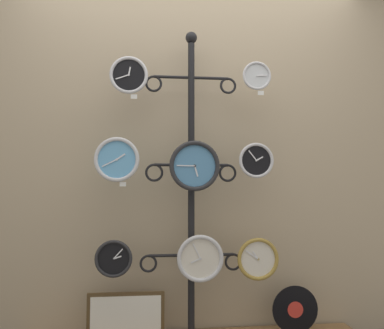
{
  "coord_description": "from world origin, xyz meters",
  "views": [
    {
      "loc": [
        -0.24,
        -2.06,
        1.0
      ],
      "look_at": [
        0.0,
        0.36,
        1.16
      ],
      "focal_mm": 35.0,
      "sensor_mm": 36.0,
      "label": 1
    }
  ],
  "objects_px": {
    "display_stand": "(191,218)",
    "clock_middle_right": "(256,161)",
    "picture_frame": "(126,317)",
    "vinyl_record": "(295,310)",
    "clock_bottom_left": "(114,259)",
    "clock_top_right": "(257,76)",
    "clock_bottom_right": "(258,259)",
    "clock_bottom_center": "(200,258)",
    "clock_top_left": "(129,75)",
    "clock_middle_center": "(195,166)",
    "clock_middle_left": "(117,160)"
  },
  "relations": [
    {
      "from": "display_stand",
      "to": "clock_middle_right",
      "type": "bearing_deg",
      "value": -12.56
    },
    {
      "from": "picture_frame",
      "to": "vinyl_record",
      "type": "bearing_deg",
      "value": 1.1
    },
    {
      "from": "clock_bottom_left",
      "to": "picture_frame",
      "type": "bearing_deg",
      "value": 35.48
    },
    {
      "from": "clock_top_right",
      "to": "picture_frame",
      "type": "height_order",
      "value": "clock_top_right"
    },
    {
      "from": "clock_bottom_right",
      "to": "vinyl_record",
      "type": "relative_size",
      "value": 0.88
    },
    {
      "from": "clock_top_right",
      "to": "clock_bottom_center",
      "type": "relative_size",
      "value": 0.65
    },
    {
      "from": "clock_top_left",
      "to": "clock_bottom_center",
      "type": "xyz_separation_m",
      "value": [
        0.46,
        0.02,
        -1.16
      ]
    },
    {
      "from": "clock_bottom_right",
      "to": "clock_bottom_center",
      "type": "bearing_deg",
      "value": 179.68
    },
    {
      "from": "clock_top_left",
      "to": "clock_bottom_right",
      "type": "distance_m",
      "value": 1.43
    },
    {
      "from": "display_stand",
      "to": "clock_top_left",
      "type": "bearing_deg",
      "value": -164.8
    },
    {
      "from": "clock_middle_center",
      "to": "picture_frame",
      "type": "xyz_separation_m",
      "value": [
        -0.42,
        0.05,
        -0.94
      ]
    },
    {
      "from": "clock_middle_right",
      "to": "picture_frame",
      "type": "xyz_separation_m",
      "value": [
        -0.83,
        0.03,
        -0.98
      ]
    },
    {
      "from": "clock_middle_left",
      "to": "clock_bottom_center",
      "type": "bearing_deg",
      "value": -1.05
    },
    {
      "from": "clock_top_left",
      "to": "clock_middle_right",
      "type": "relative_size",
      "value": 1.05
    },
    {
      "from": "clock_bottom_right",
      "to": "display_stand",
      "type": "bearing_deg",
      "value": 166.87
    },
    {
      "from": "clock_bottom_right",
      "to": "clock_bottom_left",
      "type": "bearing_deg",
      "value": -179.03
    },
    {
      "from": "display_stand",
      "to": "vinyl_record",
      "type": "height_order",
      "value": "display_stand"
    },
    {
      "from": "clock_middle_center",
      "to": "clock_bottom_right",
      "type": "xyz_separation_m",
      "value": [
        0.41,
        0.01,
        -0.59
      ]
    },
    {
      "from": "clock_middle_center",
      "to": "picture_frame",
      "type": "distance_m",
      "value": 1.03
    },
    {
      "from": "display_stand",
      "to": "clock_top_left",
      "type": "height_order",
      "value": "display_stand"
    },
    {
      "from": "clock_top_left",
      "to": "vinyl_record",
      "type": "bearing_deg",
      "value": 3.79
    },
    {
      "from": "clock_middle_center",
      "to": "clock_bottom_right",
      "type": "bearing_deg",
      "value": 1.21
    },
    {
      "from": "clock_top_right",
      "to": "clock_bottom_center",
      "type": "height_order",
      "value": "clock_top_right"
    },
    {
      "from": "clock_middle_left",
      "to": "clock_bottom_right",
      "type": "bearing_deg",
      "value": -0.75
    },
    {
      "from": "clock_middle_left",
      "to": "clock_bottom_center",
      "type": "height_order",
      "value": "clock_middle_left"
    },
    {
      "from": "clock_middle_left",
      "to": "clock_middle_right",
      "type": "height_order",
      "value": "clock_middle_left"
    },
    {
      "from": "clock_top_right",
      "to": "clock_bottom_center",
      "type": "xyz_separation_m",
      "value": [
        -0.38,
        -0.0,
        -1.18
      ]
    },
    {
      "from": "clock_top_right",
      "to": "clock_bottom_left",
      "type": "distance_m",
      "value": 1.49
    },
    {
      "from": "clock_middle_right",
      "to": "vinyl_record",
      "type": "height_order",
      "value": "clock_middle_right"
    },
    {
      "from": "clock_middle_center",
      "to": "picture_frame",
      "type": "relative_size",
      "value": 0.68
    },
    {
      "from": "clock_bottom_left",
      "to": "picture_frame",
      "type": "distance_m",
      "value": 0.38
    },
    {
      "from": "vinyl_record",
      "to": "picture_frame",
      "type": "relative_size",
      "value": 0.65
    },
    {
      "from": "clock_bottom_right",
      "to": "picture_frame",
      "type": "relative_size",
      "value": 0.57
    },
    {
      "from": "clock_bottom_right",
      "to": "picture_frame",
      "type": "height_order",
      "value": "clock_bottom_right"
    },
    {
      "from": "clock_middle_left",
      "to": "display_stand",
      "type": "bearing_deg",
      "value": 10.16
    },
    {
      "from": "clock_top_left",
      "to": "clock_bottom_left",
      "type": "xyz_separation_m",
      "value": [
        -0.08,
        -0.0,
        -1.15
      ]
    },
    {
      "from": "clock_top_left",
      "to": "clock_middle_left",
      "type": "height_order",
      "value": "clock_top_left"
    },
    {
      "from": "clock_top_left",
      "to": "clock_middle_right",
      "type": "xyz_separation_m",
      "value": [
        0.82,
        0.02,
        -0.54
      ]
    },
    {
      "from": "clock_middle_center",
      "to": "clock_bottom_center",
      "type": "distance_m",
      "value": 0.58
    },
    {
      "from": "picture_frame",
      "to": "clock_top_left",
      "type": "bearing_deg",
      "value": -84.75
    },
    {
      "from": "clock_top_right",
      "to": "clock_bottom_left",
      "type": "xyz_separation_m",
      "value": [
        -0.91,
        -0.02,
        -1.17
      ]
    },
    {
      "from": "clock_bottom_center",
      "to": "vinyl_record",
      "type": "bearing_deg",
      "value": 5.11
    },
    {
      "from": "clock_top_right",
      "to": "clock_middle_left",
      "type": "relative_size",
      "value": 0.68
    },
    {
      "from": "display_stand",
      "to": "clock_middle_left",
      "type": "xyz_separation_m",
      "value": [
        -0.48,
        -0.09,
        0.38
      ]
    },
    {
      "from": "clock_top_right",
      "to": "clock_middle_right",
      "type": "distance_m",
      "value": 0.56
    },
    {
      "from": "vinyl_record",
      "to": "clock_bottom_right",
      "type": "bearing_deg",
      "value": -167.41
    },
    {
      "from": "display_stand",
      "to": "clock_bottom_center",
      "type": "bearing_deg",
      "value": -63.58
    },
    {
      "from": "display_stand",
      "to": "clock_bottom_center",
      "type": "relative_size",
      "value": 6.97
    },
    {
      "from": "clock_middle_left",
      "to": "clock_bottom_left",
      "type": "bearing_deg",
      "value": -108.0
    },
    {
      "from": "clock_bottom_left",
      "to": "picture_frame",
      "type": "relative_size",
      "value": 0.48
    }
  ]
}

